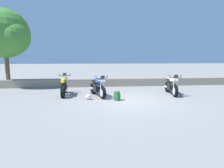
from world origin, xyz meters
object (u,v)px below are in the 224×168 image
at_px(motorcycle_yellow_near_left, 64,86).
at_px(motorcycle_blue_centre, 98,87).
at_px(rider_helmet, 88,97).
at_px(motorcycle_silver_far_right, 171,86).
at_px(leafy_tree_far_left, 7,34).
at_px(rider_backpack, 117,95).

bearing_deg(motorcycle_yellow_near_left, motorcycle_blue_centre, -15.67).
distance_m(motorcycle_blue_centre, rider_helmet, 0.97).
height_order(motorcycle_blue_centre, rider_helmet, motorcycle_blue_centre).
bearing_deg(rider_helmet, motorcycle_silver_far_right, 10.17).
xyz_separation_m(motorcycle_yellow_near_left, motorcycle_silver_far_right, (5.99, -0.44, 0.00)).
xyz_separation_m(motorcycle_yellow_near_left, motorcycle_blue_centre, (1.84, -0.52, 0.00)).
xyz_separation_m(motorcycle_yellow_near_left, leafy_tree_far_left, (-4.09, 3.07, 3.12)).
bearing_deg(motorcycle_silver_far_right, motorcycle_blue_centre, -178.94).
relative_size(motorcycle_silver_far_right, rider_helmet, 7.37).
distance_m(motorcycle_yellow_near_left, leafy_tree_far_left, 5.99).
height_order(motorcycle_silver_far_right, leafy_tree_far_left, leafy_tree_far_left).
distance_m(motorcycle_yellow_near_left, rider_helmet, 1.89).
height_order(motorcycle_silver_far_right, rider_backpack, motorcycle_silver_far_right).
bearing_deg(motorcycle_silver_far_right, motorcycle_yellow_near_left, 175.80).
distance_m(motorcycle_blue_centre, rider_backpack, 1.43).
bearing_deg(motorcycle_blue_centre, motorcycle_yellow_near_left, 164.33).
xyz_separation_m(motorcycle_silver_far_right, leafy_tree_far_left, (-10.08, 3.51, 3.12)).
relative_size(motorcycle_blue_centre, rider_backpack, 4.27).
height_order(rider_backpack, leafy_tree_far_left, leafy_tree_far_left).
height_order(motorcycle_yellow_near_left, rider_helmet, motorcycle_yellow_near_left).
height_order(motorcycle_yellow_near_left, motorcycle_blue_centre, same).
distance_m(motorcycle_silver_far_right, leafy_tree_far_left, 11.12).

